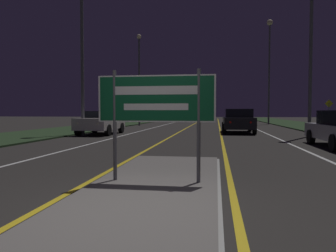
% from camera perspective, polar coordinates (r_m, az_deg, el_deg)
% --- Properties ---
extents(ground_plane, '(160.00, 160.00, 0.00)m').
position_cam_1_polar(ground_plane, '(4.58, -5.96, -14.98)').
color(ground_plane, '#282623').
extents(median_island, '(2.35, 6.75, 0.10)m').
position_cam_1_polar(median_island, '(6.11, -2.09, -10.09)').
color(median_island, '#999993').
rests_on(median_island, ground_plane).
extents(verge_left, '(5.00, 100.00, 0.08)m').
position_cam_1_polar(verge_left, '(26.47, -15.17, -0.46)').
color(verge_left, '#23381E').
rests_on(verge_left, ground_plane).
extents(centre_line_yellow_left, '(0.12, 70.00, 0.01)m').
position_cam_1_polar(centre_line_yellow_left, '(29.36, 3.61, -0.16)').
color(centre_line_yellow_left, gold).
rests_on(centre_line_yellow_left, ground_plane).
extents(centre_line_yellow_right, '(0.12, 70.00, 0.01)m').
position_cam_1_polar(centre_line_yellow_right, '(29.26, 8.96, -0.19)').
color(centre_line_yellow_right, gold).
rests_on(centre_line_yellow_right, ground_plane).
extents(lane_line_white_left, '(0.12, 70.00, 0.01)m').
position_cam_1_polar(lane_line_white_left, '(29.73, -1.84, -0.12)').
color(lane_line_white_left, silver).
rests_on(lane_line_white_left, ground_plane).
extents(lane_line_white_right, '(0.12, 70.00, 0.01)m').
position_cam_1_polar(lane_line_white_right, '(29.42, 14.48, -0.23)').
color(lane_line_white_right, silver).
rests_on(lane_line_white_right, ground_plane).
extents(edge_line_white_left, '(0.10, 70.00, 0.01)m').
position_cam_1_polar(edge_line_white_left, '(30.41, -7.41, -0.08)').
color(edge_line_white_left, silver).
rests_on(edge_line_white_left, ground_plane).
extents(edge_line_white_right, '(0.10, 70.00, 0.01)m').
position_cam_1_polar(edge_line_white_right, '(29.89, 20.21, -0.26)').
color(edge_line_white_right, silver).
rests_on(edge_line_white_right, ground_plane).
extents(highway_sign, '(2.16, 0.07, 2.04)m').
position_cam_1_polar(highway_sign, '(5.96, -2.12, 3.99)').
color(highway_sign, '#56565B').
rests_on(highway_sign, median_island).
extents(streetlight_left_near, '(0.61, 0.61, 8.55)m').
position_cam_1_polar(streetlight_left_near, '(19.80, -14.76, 15.99)').
color(streetlight_left_near, '#56565B').
rests_on(streetlight_left_near, ground_plane).
extents(streetlight_left_far, '(0.44, 0.44, 8.89)m').
position_cam_1_polar(streetlight_left_far, '(32.51, -5.05, 9.48)').
color(streetlight_left_far, '#56565B').
rests_on(streetlight_left_far, ground_plane).
extents(streetlight_right_near, '(0.59, 0.59, 10.54)m').
position_cam_1_polar(streetlight_right_near, '(20.38, 23.73, 18.46)').
color(streetlight_right_near, '#56565B').
rests_on(streetlight_right_near, ground_plane).
extents(streetlight_right_far, '(0.63, 0.63, 11.19)m').
position_cam_1_polar(streetlight_right_far, '(37.46, 17.25, 12.04)').
color(streetlight_right_far, '#56565B').
rests_on(streetlight_right_far, ground_plane).
extents(car_receding_1, '(2.00, 4.69, 1.54)m').
position_cam_1_polar(car_receding_1, '(21.60, 12.09, 0.95)').
color(car_receding_1, black).
rests_on(car_receding_1, ground_plane).
extents(car_receding_2, '(1.97, 4.72, 1.47)m').
position_cam_1_polar(car_receding_2, '(33.73, 11.45, 1.46)').
color(car_receding_2, '#4C514C').
rests_on(car_receding_2, ground_plane).
extents(car_approaching_0, '(2.00, 4.19, 1.41)m').
position_cam_1_polar(car_approaching_0, '(20.26, -11.58, 0.72)').
color(car_approaching_0, silver).
rests_on(car_approaching_0, ground_plane).
extents(warning_sign, '(0.60, 0.06, 2.21)m').
position_cam_1_polar(warning_sign, '(27.79, 26.21, 2.34)').
color(warning_sign, '#56565B').
rests_on(warning_sign, verge_right).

